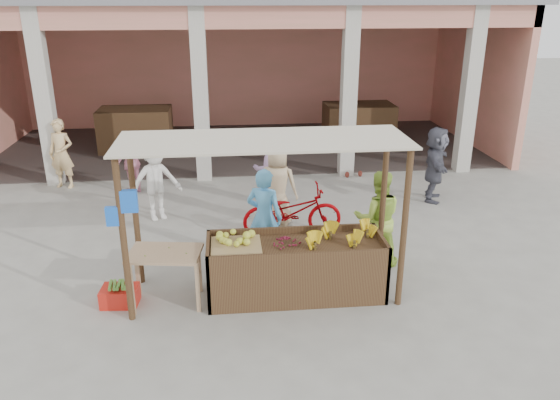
{
  "coord_description": "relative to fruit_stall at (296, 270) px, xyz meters",
  "views": [
    {
      "loc": [
        -0.47,
        -7.15,
        4.24
      ],
      "look_at": [
        0.39,
        1.2,
        1.06
      ],
      "focal_mm": 35.0,
      "sensor_mm": 36.0,
      "label": 1
    }
  ],
  "objects": [
    {
      "name": "shopper_d",
      "position": [
        3.51,
        3.66,
        0.46
      ],
      "size": [
        1.18,
        1.71,
        1.71
      ],
      "primitive_type": "imported",
      "rotation": [
        0.0,
        0.0,
        1.2
      ],
      "color": "#4D4D5A",
      "rests_on": "ground"
    },
    {
      "name": "shopper_b",
      "position": [
        -3.06,
        4.82,
        0.36
      ],
      "size": [
        0.96,
        0.96,
        1.51
      ],
      "primitive_type": "imported",
      "rotation": [
        0.0,
        0.0,
        3.92
      ],
      "color": "pink",
      "rests_on": "ground"
    },
    {
      "name": "banana_heap",
      "position": [
        0.66,
        0.03,
        0.49
      ],
      "size": [
        0.98,
        0.53,
        0.18
      ],
      "primitive_type": null,
      "color": "yellow",
      "rests_on": "fruit_stall"
    },
    {
      "name": "plantain_bundle",
      "position": [
        -2.57,
        -0.04,
        -0.09
      ],
      "size": [
        0.39,
        0.27,
        0.08
      ],
      "primitive_type": null,
      "color": "#4E822F",
      "rests_on": "red_crate"
    },
    {
      "name": "market_building",
      "position": [
        -0.45,
        8.93,
        2.3
      ],
      "size": [
        14.4,
        6.4,
        4.2
      ],
      "color": "#ED8A7C",
      "rests_on": "ground"
    },
    {
      "name": "berry_heap",
      "position": [
        -0.15,
        0.03,
        0.48
      ],
      "size": [
        0.47,
        0.39,
        0.15
      ],
      "primitive_type": "ellipsoid",
      "color": "maroon",
      "rests_on": "fruit_stall"
    },
    {
      "name": "shopper_a",
      "position": [
        -2.36,
        3.18,
        0.46
      ],
      "size": [
        1.24,
        0.97,
        1.73
      ],
      "primitive_type": "imported",
      "rotation": [
        0.0,
        0.0,
        0.44
      ],
      "color": "white",
      "rests_on": "ground"
    },
    {
      "name": "shopper_c",
      "position": [
        0.0,
        2.7,
        0.48
      ],
      "size": [
        0.99,
        0.83,
        1.77
      ],
      "primitive_type": "imported",
      "rotation": [
        0.0,
        0.0,
        2.77
      ],
      "color": "tan",
      "rests_on": "ground"
    },
    {
      "name": "motorcycle",
      "position": [
        0.21,
        2.09,
        0.1
      ],
      "size": [
        0.72,
        1.94,
        1.0
      ],
      "primitive_type": "imported",
      "rotation": [
        0.0,
        0.0,
        1.6
      ],
      "color": "#8C0105",
      "rests_on": "ground"
    },
    {
      "name": "red_crate",
      "position": [
        -2.57,
        -0.04,
        -0.27
      ],
      "size": [
        0.55,
        0.42,
        0.27
      ],
      "primitive_type": "cube",
      "rotation": [
        0.0,
        0.0,
        -0.08
      ],
      "color": "red",
      "rests_on": "ground"
    },
    {
      "name": "stall_awning",
      "position": [
        -0.51,
        0.06,
        1.58
      ],
      "size": [
        4.09,
        1.35,
        2.39
      ],
      "color": "#503A20",
      "rests_on": "ground"
    },
    {
      "name": "shopper_f",
      "position": [
        -0.04,
        3.83,
        0.43
      ],
      "size": [
        0.84,
        0.53,
        1.66
      ],
      "primitive_type": "imported",
      "rotation": [
        0.0,
        0.0,
        3.22
      ],
      "color": "#9976A2",
      "rests_on": "ground"
    },
    {
      "name": "side_table",
      "position": [
        -1.88,
        -0.06,
        0.28
      ],
      "size": [
        1.1,
        0.81,
        0.82
      ],
      "rotation": [
        0.0,
        0.0,
        -0.14
      ],
      "color": "tan",
      "rests_on": "ground"
    },
    {
      "name": "papaya_pile",
      "position": [
        -1.88,
        -0.06,
        0.52
      ],
      "size": [
        0.72,
        0.41,
        0.21
      ],
      "primitive_type": null,
      "color": "#57902F",
      "rests_on": "side_table"
    },
    {
      "name": "vendor_green",
      "position": [
        1.46,
        0.87,
        0.45
      ],
      "size": [
        0.87,
        0.57,
        1.7
      ],
      "primitive_type": "imported",
      "rotation": [
        0.0,
        0.0,
        3.02
      ],
      "color": "#A1C742",
      "rests_on": "ground"
    },
    {
      "name": "melon_tray",
      "position": [
        -0.87,
        -0.0,
        0.49
      ],
      "size": [
        0.72,
        0.62,
        0.19
      ],
      "color": "tan",
      "rests_on": "fruit_stall"
    },
    {
      "name": "produce_sacks",
      "position": [
        2.15,
        5.47,
        -0.11
      ],
      "size": [
        0.77,
        0.72,
        0.58
      ],
      "color": "maroon",
      "rests_on": "ground"
    },
    {
      "name": "shopper_e",
      "position": [
        -4.72,
        5.37,
        0.43
      ],
      "size": [
        0.72,
        0.62,
        1.67
      ],
      "primitive_type": "imported",
      "rotation": [
        0.0,
        0.0,
        -0.27
      ],
      "color": "#E3BB7D",
      "rests_on": "ground"
    },
    {
      "name": "vendor_blue",
      "position": [
        -0.38,
        1.04,
        0.48
      ],
      "size": [
        0.81,
        0.72,
        1.77
      ],
      "primitive_type": "imported",
      "rotation": [
        0.0,
        0.0,
        2.71
      ],
      "color": "#56B1EE",
      "rests_on": "ground"
    },
    {
      "name": "fruit_stall",
      "position": [
        0.0,
        0.0,
        0.0
      ],
      "size": [
        2.6,
        0.95,
        0.8
      ],
      "primitive_type": "cube",
      "color": "#503A20",
      "rests_on": "ground"
    },
    {
      "name": "ground",
      "position": [
        -0.5,
        0.0,
        -0.4
      ],
      "size": [
        60.0,
        60.0,
        0.0
      ],
      "primitive_type": "plane",
      "color": "gray",
      "rests_on": "ground"
    }
  ]
}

